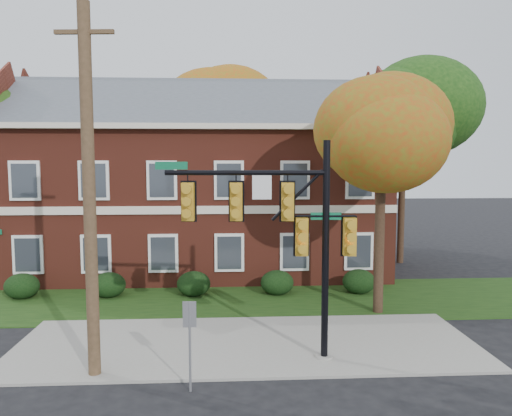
{
  "coord_description": "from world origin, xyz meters",
  "views": [
    {
      "loc": [
        -0.56,
        -13.82,
        5.63
      ],
      "look_at": [
        0.4,
        3.0,
        4.04
      ],
      "focal_mm": 35.0,
      "sensor_mm": 36.0,
      "label": 1
    }
  ],
  "objects": [
    {
      "name": "tree_far_rear",
      "position": [
        -0.66,
        19.79,
        8.84
      ],
      "size": [
        6.84,
        6.46,
        11.52
      ],
      "color": "black",
      "rests_on": "ground"
    },
    {
      "name": "traffic_signal",
      "position": [
        1.03,
        -0.23,
        3.85
      ],
      "size": [
        5.55,
        0.62,
        6.2
      ],
      "rotation": [
        0.0,
        0.0,
        -0.06
      ],
      "color": "gray",
      "rests_on": "ground"
    },
    {
      "name": "tree_right_rear",
      "position": [
        9.31,
        12.81,
        8.12
      ],
      "size": [
        6.3,
        5.95,
        10.62
      ],
      "color": "black",
      "rests_on": "ground"
    },
    {
      "name": "utility_pole",
      "position": [
        -4.07,
        -1.0,
        4.84
      ],
      "size": [
        1.49,
        0.34,
        9.54
      ],
      "rotation": [
        0.0,
        0.0,
        -0.08
      ],
      "color": "#453420",
      "rests_on": "ground"
    },
    {
      "name": "sidewalk",
      "position": [
        0.0,
        1.0,
        0.04
      ],
      "size": [
        14.0,
        5.0,
        0.08
      ],
      "primitive_type": "cube",
      "color": "gray",
      "rests_on": "ground"
    },
    {
      "name": "hedge_right",
      "position": [
        1.5,
        6.7,
        0.53
      ],
      "size": [
        1.4,
        1.26,
        1.05
      ],
      "primitive_type": "ellipsoid",
      "color": "black",
      "rests_on": "ground"
    },
    {
      "name": "hedge_center",
      "position": [
        -2.0,
        6.7,
        0.53
      ],
      "size": [
        1.4,
        1.26,
        1.05
      ],
      "primitive_type": "ellipsoid",
      "color": "black",
      "rests_on": "ground"
    },
    {
      "name": "tree_near_right",
      "position": [
        5.22,
        3.87,
        6.67
      ],
      "size": [
        4.5,
        4.25,
        8.58
      ],
      "color": "black",
      "rests_on": "ground"
    },
    {
      "name": "sign_post",
      "position": [
        -1.5,
        -2.0,
        1.53
      ],
      "size": [
        0.33,
        0.06,
        2.26
      ],
      "rotation": [
        0.0,
        0.0,
        0.0
      ],
      "color": "slate",
      "rests_on": "ground"
    },
    {
      "name": "hedge_left",
      "position": [
        -5.5,
        6.7,
        0.53
      ],
      "size": [
        1.4,
        1.26,
        1.05
      ],
      "primitive_type": "ellipsoid",
      "color": "black",
      "rests_on": "ground"
    },
    {
      "name": "hedge_far_right",
      "position": [
        5.0,
        6.7,
        0.53
      ],
      "size": [
        1.4,
        1.26,
        1.05
      ],
      "primitive_type": "ellipsoid",
      "color": "black",
      "rests_on": "ground"
    },
    {
      "name": "hedge_far_left",
      "position": [
        -9.0,
        6.7,
        0.53
      ],
      "size": [
        1.4,
        1.26,
        1.05
      ],
      "primitive_type": "ellipsoid",
      "color": "black",
      "rests_on": "ground"
    },
    {
      "name": "grass_strip",
      "position": [
        0.0,
        6.0,
        0.02
      ],
      "size": [
        30.0,
        6.0,
        0.04
      ],
      "primitive_type": "cube",
      "color": "#193811",
      "rests_on": "ground"
    },
    {
      "name": "apartment_building",
      "position": [
        -2.0,
        11.95,
        4.99
      ],
      "size": [
        18.8,
        8.8,
        9.74
      ],
      "color": "maroon",
      "rests_on": "ground"
    },
    {
      "name": "ground",
      "position": [
        0.0,
        0.0,
        0.0
      ],
      "size": [
        120.0,
        120.0,
        0.0
      ],
      "primitive_type": "plane",
      "color": "black",
      "rests_on": "ground"
    }
  ]
}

